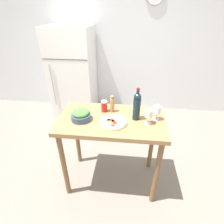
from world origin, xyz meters
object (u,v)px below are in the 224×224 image
Objects in this scene: pepper_mill at (112,104)px; salad_bowl at (81,115)px; refrigerator at (73,74)px; wine_glass_far at (157,110)px; salt_canister at (104,106)px; homemade_pizza at (113,122)px; wine_glass_near at (149,114)px; wine_bottle at (137,106)px.

pepper_mill is 0.97× the size of salad_bowl.
refrigerator reaches higher than wine_glass_far.
pepper_mill is 1.58× the size of salt_canister.
salad_bowl reaches higher than homemade_pizza.
salt_canister is (-0.47, 0.19, -0.05)m from wine_glass_near.
pepper_mill reaches higher than salt_canister.
wine_glass_near is at bearing -22.41° from salt_canister.
wine_bottle reaches higher than homemade_pizza.
salt_canister is (-0.56, 0.11, -0.05)m from wine_glass_far.
refrigerator is at bearing 131.12° from wine_glass_far.
wine_bottle is 1.73× the size of pepper_mill.
salad_bowl is at bearing -138.17° from salt_canister.
pepper_mill is at bearing 32.76° from salad_bowl.
wine_bottle is 2.74× the size of salt_canister.
wine_glass_far is at bearing 6.26° from salad_bowl.
wine_bottle is at bearing 24.81° from homemade_pizza.
wine_glass_near is 0.57× the size of homemade_pizza.
homemade_pizza is 2.16× the size of salt_canister.
wine_glass_near is 0.43m from pepper_mill.
wine_glass_far is (0.21, 0.01, -0.05)m from wine_bottle.
wine_glass_near and wine_glass_far have the same top height.
refrigerator is at bearing 109.87° from salad_bowl.
salt_canister is at bearing 118.84° from homemade_pizza.
pepper_mill is (-0.38, 0.20, -0.01)m from wine_glass_near.
homemade_pizza is (-0.44, -0.12, -0.10)m from wine_glass_far.
wine_glass_far is 0.79m from salad_bowl.
wine_glass_far is at bearing 3.27° from wine_bottle.
salad_bowl is at bearing -172.64° from wine_bottle.
refrigerator reaches higher than pepper_mill.
pepper_mill reaches higher than wine_glass_far.
wine_bottle reaches higher than salad_bowl.
wine_glass_near is at bearing -27.31° from pepper_mill.
salt_canister reaches higher than salad_bowl.
refrigerator is 1.75m from pepper_mill.
salad_bowl is at bearing -147.24° from pepper_mill.
homemade_pizza is (-0.35, -0.03, -0.10)m from wine_glass_near.
wine_bottle reaches higher than pepper_mill.
pepper_mill reaches higher than homemade_pizza.
pepper_mill is at bearing 98.74° from homemade_pizza.
salt_canister is at bearing -178.16° from pepper_mill.
pepper_mill is 0.25m from homemade_pizza.
wine_glass_far reaches higher than salt_canister.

